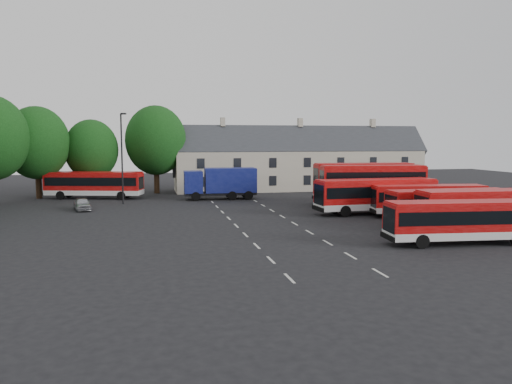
% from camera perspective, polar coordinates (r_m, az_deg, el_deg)
% --- Properties ---
extents(ground, '(140.00, 140.00, 0.00)m').
position_cam_1_polar(ground, '(39.21, -1.77, -4.37)').
color(ground, black).
rests_on(ground, ground).
extents(lane_markings, '(5.15, 33.80, 0.01)m').
position_cam_1_polar(lane_markings, '(41.64, 1.13, -3.75)').
color(lane_markings, beige).
rests_on(lane_markings, ground).
extents(treeline, '(29.92, 32.59, 12.01)m').
position_cam_1_polar(treeline, '(58.97, -25.77, 5.05)').
color(treeline, black).
rests_on(treeline, ground).
extents(terrace_houses, '(35.70, 7.13, 10.06)m').
position_cam_1_polar(terrace_houses, '(71.16, 5.02, 3.40)').
color(terrace_houses, beige).
rests_on(terrace_houses, ground).
extents(bus_row_a, '(10.56, 3.33, 2.94)m').
position_cam_1_polar(bus_row_a, '(36.48, 22.54, -2.80)').
color(bus_row_a, silver).
rests_on(bus_row_a, ground).
extents(bus_row_b, '(11.52, 3.24, 3.22)m').
position_cam_1_polar(bus_row_b, '(42.43, 25.19, -1.50)').
color(bus_row_b, silver).
rests_on(bus_row_b, ground).
extents(bus_row_c, '(10.50, 2.50, 2.97)m').
position_cam_1_polar(bus_row_c, '(44.06, 21.23, -1.28)').
color(bus_row_c, silver).
rests_on(bus_row_c, ground).
extents(bus_row_d, '(10.58, 3.86, 2.92)m').
position_cam_1_polar(bus_row_d, '(48.34, 19.09, -0.62)').
color(bus_row_d, silver).
rests_on(bus_row_d, ground).
extents(bus_row_e, '(11.85, 3.33, 3.32)m').
position_cam_1_polar(bus_row_e, '(48.95, 13.55, -0.10)').
color(bus_row_e, silver).
rests_on(bus_row_e, ground).
extents(bus_dd_south, '(11.00, 3.81, 4.42)m').
position_cam_1_polar(bus_dd_south, '(53.39, 13.18, 0.97)').
color(bus_dd_south, silver).
rests_on(bus_dd_south, ground).
extents(bus_dd_north, '(11.06, 3.35, 4.47)m').
position_cam_1_polar(bus_dd_north, '(56.62, 12.20, 1.30)').
color(bus_dd_north, silver).
rests_on(bus_dd_north, ground).
extents(bus_north, '(11.67, 5.42, 3.22)m').
position_cam_1_polar(bus_north, '(62.75, -18.00, 1.03)').
color(bus_north, silver).
rests_on(bus_north, ground).
extents(box_truck, '(8.53, 2.89, 3.70)m').
position_cam_1_polar(box_truck, '(59.28, -3.99, 1.17)').
color(box_truck, black).
rests_on(box_truck, ground).
extents(silver_car, '(2.28, 3.96, 1.27)m').
position_cam_1_polar(silver_car, '(52.97, -19.24, -1.30)').
color(silver_car, '#A6A8AE').
rests_on(silver_car, ground).
extents(lamppost, '(0.69, 0.43, 9.94)m').
position_cam_1_polar(lamppost, '(56.40, -15.05, 4.02)').
color(lamppost, black).
rests_on(lamppost, ground).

